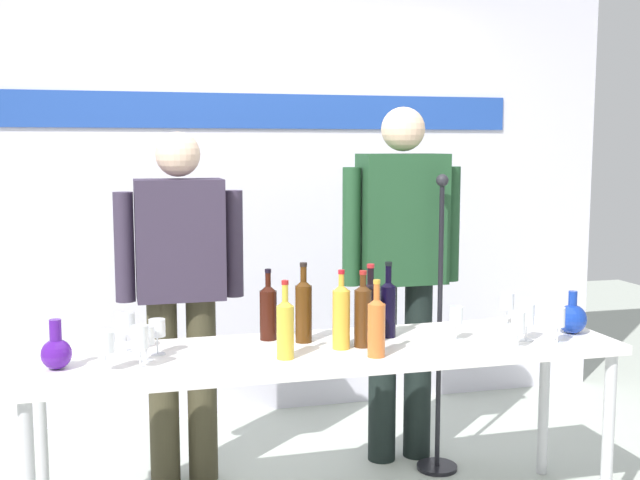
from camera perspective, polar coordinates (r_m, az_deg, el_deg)
back_wall at (r=4.64m, az=-4.48°, el=5.69°), size 4.42×0.11×3.00m
display_table at (r=3.25m, az=0.69°, el=-8.88°), size 2.43×0.61×0.78m
decanter_blue_left at (r=3.06m, az=-18.70°, el=-7.74°), size 0.11×0.11×0.19m
decanter_blue_right at (r=3.62m, az=17.92°, el=-5.45°), size 0.13×0.13×0.19m
presenter_left at (r=3.70m, az=-10.13°, el=-3.31°), size 0.59×0.22×1.66m
presenter_right at (r=3.93m, az=5.97°, el=-1.42°), size 0.62×0.22×1.79m
wine_bottle_0 at (r=3.06m, az=4.14°, el=-6.21°), size 0.07×0.07×0.31m
wine_bottle_1 at (r=3.17m, az=1.56°, el=-5.48°), size 0.07×0.07×0.32m
wine_bottle_2 at (r=3.28m, az=-1.21°, el=-5.02°), size 0.07×0.07×0.34m
wine_bottle_3 at (r=3.21m, az=3.14°, el=-5.37°), size 0.07×0.07×0.32m
wine_bottle_4 at (r=3.30m, az=3.69°, el=-5.02°), size 0.07×0.07×0.33m
wine_bottle_5 at (r=3.03m, az=-2.55°, el=-6.35°), size 0.07×0.07×0.31m
wine_bottle_6 at (r=3.38m, az=4.99°, el=-4.83°), size 0.07×0.07×0.33m
wine_bottle_7 at (r=3.33m, az=-3.80°, el=-5.14°), size 0.07×0.07×0.30m
wine_glass_left_0 at (r=2.97m, az=-15.42°, el=-7.24°), size 0.07×0.07×0.15m
wine_glass_left_1 at (r=3.23m, az=-14.01°, el=-5.94°), size 0.07×0.07×0.16m
wine_glass_left_2 at (r=2.98m, az=-13.02°, el=-7.00°), size 0.06×0.06×0.16m
wine_glass_left_3 at (r=3.08m, az=-12.62°, el=-6.86°), size 0.07×0.07×0.14m
wine_glass_left_4 at (r=3.16m, az=-11.81°, el=-6.38°), size 0.07×0.07×0.14m
wine_glass_right_0 at (r=3.70m, az=13.52°, el=-4.42°), size 0.06×0.06×0.15m
wine_glass_right_1 at (r=3.42m, az=14.85°, el=-5.30°), size 0.06×0.06×0.16m
wine_glass_right_2 at (r=3.41m, az=16.98°, el=-5.48°), size 0.06×0.06×0.15m
wine_glass_right_3 at (r=3.36m, az=9.91°, el=-5.54°), size 0.06×0.06×0.15m
wine_glass_right_4 at (r=3.30m, az=14.27°, el=-5.92°), size 0.06×0.06×0.15m
microphone_stand at (r=3.92m, az=8.66°, el=-9.66°), size 0.20×0.20×1.46m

